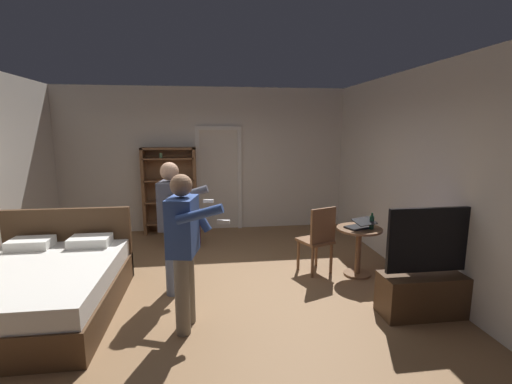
{
  "coord_description": "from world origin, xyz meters",
  "views": [
    {
      "loc": [
        0.06,
        -4.36,
        2.09
      ],
      "look_at": [
        0.67,
        0.16,
        1.27
      ],
      "focal_mm": 25.11,
      "sensor_mm": 36.0,
      "label": 1
    }
  ],
  "objects_px": {
    "laptop": "(360,225)",
    "bottle_on_table": "(372,222)",
    "wooden_chair": "(318,237)",
    "person_blue_shirt": "(184,242)",
    "tv_flatscreen": "(436,284)",
    "bookshelf": "(170,187)",
    "side_table": "(359,243)",
    "person_striped_shirt": "(172,219)",
    "suitcase_dark": "(185,236)",
    "bed": "(40,288)"
  },
  "relations": [
    {
      "from": "laptop",
      "to": "bottle_on_table",
      "type": "xyz_separation_m",
      "value": [
        0.15,
        -0.04,
        0.05
      ]
    },
    {
      "from": "wooden_chair",
      "to": "person_blue_shirt",
      "type": "distance_m",
      "value": 2.22
    },
    {
      "from": "tv_flatscreen",
      "to": "bookshelf",
      "type": "bearing_deg",
      "value": 131.5
    },
    {
      "from": "tv_flatscreen",
      "to": "bottle_on_table",
      "type": "xyz_separation_m",
      "value": [
        -0.28,
        1.08,
        0.45
      ]
    },
    {
      "from": "bookshelf",
      "to": "bottle_on_table",
      "type": "distance_m",
      "value": 4.0
    },
    {
      "from": "bookshelf",
      "to": "bottle_on_table",
      "type": "bearing_deg",
      "value": -41.22
    },
    {
      "from": "side_table",
      "to": "person_blue_shirt",
      "type": "distance_m",
      "value": 2.64
    },
    {
      "from": "tv_flatscreen",
      "to": "laptop",
      "type": "height_order",
      "value": "tv_flatscreen"
    },
    {
      "from": "tv_flatscreen",
      "to": "side_table",
      "type": "relative_size",
      "value": 1.8
    },
    {
      "from": "tv_flatscreen",
      "to": "person_striped_shirt",
      "type": "bearing_deg",
      "value": 161.77
    },
    {
      "from": "bookshelf",
      "to": "bottle_on_table",
      "type": "relative_size",
      "value": 7.46
    },
    {
      "from": "laptop",
      "to": "bookshelf",
      "type": "bearing_deg",
      "value": 137.73
    },
    {
      "from": "laptop",
      "to": "suitcase_dark",
      "type": "relative_size",
      "value": 0.76
    },
    {
      "from": "side_table",
      "to": "person_striped_shirt",
      "type": "height_order",
      "value": "person_striped_shirt"
    },
    {
      "from": "bed",
      "to": "laptop",
      "type": "relative_size",
      "value": 4.88
    },
    {
      "from": "laptop",
      "to": "wooden_chair",
      "type": "bearing_deg",
      "value": 161.48
    },
    {
      "from": "person_blue_shirt",
      "to": "laptop",
      "type": "bearing_deg",
      "value": 24.03
    },
    {
      "from": "bookshelf",
      "to": "person_striped_shirt",
      "type": "bearing_deg",
      "value": -83.63
    },
    {
      "from": "tv_flatscreen",
      "to": "wooden_chair",
      "type": "bearing_deg",
      "value": 126.7
    },
    {
      "from": "bed",
      "to": "person_blue_shirt",
      "type": "bearing_deg",
      "value": -17.84
    },
    {
      "from": "side_table",
      "to": "tv_flatscreen",
      "type": "bearing_deg",
      "value": -70.14
    },
    {
      "from": "bed",
      "to": "bookshelf",
      "type": "xyz_separation_m",
      "value": [
        1.16,
        3.1,
        0.63
      ]
    },
    {
      "from": "bookshelf",
      "to": "wooden_chair",
      "type": "bearing_deg",
      "value": -46.18
    },
    {
      "from": "bed",
      "to": "laptop",
      "type": "bearing_deg",
      "value": 7.25
    },
    {
      "from": "bed",
      "to": "bottle_on_table",
      "type": "relative_size",
      "value": 8.98
    },
    {
      "from": "bookshelf",
      "to": "laptop",
      "type": "relative_size",
      "value": 4.06
    },
    {
      "from": "bed",
      "to": "person_blue_shirt",
      "type": "relative_size",
      "value": 1.26
    },
    {
      "from": "bookshelf",
      "to": "person_striped_shirt",
      "type": "xyz_separation_m",
      "value": [
        0.3,
        -2.73,
        0.03
      ]
    },
    {
      "from": "person_blue_shirt",
      "to": "tv_flatscreen",
      "type": "bearing_deg",
      "value": -1.56
    },
    {
      "from": "bed",
      "to": "side_table",
      "type": "height_order",
      "value": "bed"
    },
    {
      "from": "tv_flatscreen",
      "to": "person_blue_shirt",
      "type": "xyz_separation_m",
      "value": [
        -2.78,
        0.08,
        0.59
      ]
    },
    {
      "from": "bed",
      "to": "laptop",
      "type": "distance_m",
      "value": 4.06
    },
    {
      "from": "suitcase_dark",
      "to": "bottle_on_table",
      "type": "bearing_deg",
      "value": -29.26
    },
    {
      "from": "tv_flatscreen",
      "to": "side_table",
      "type": "height_order",
      "value": "tv_flatscreen"
    },
    {
      "from": "bookshelf",
      "to": "person_blue_shirt",
      "type": "bearing_deg",
      "value": -82.05
    },
    {
      "from": "side_table",
      "to": "suitcase_dark",
      "type": "height_order",
      "value": "side_table"
    },
    {
      "from": "tv_flatscreen",
      "to": "laptop",
      "type": "bearing_deg",
      "value": 111.12
    },
    {
      "from": "side_table",
      "to": "bottle_on_table",
      "type": "relative_size",
      "value": 3.04
    },
    {
      "from": "bottle_on_table",
      "to": "laptop",
      "type": "bearing_deg",
      "value": 165.4
    },
    {
      "from": "bookshelf",
      "to": "person_blue_shirt",
      "type": "relative_size",
      "value": 1.05
    },
    {
      "from": "side_table",
      "to": "suitcase_dark",
      "type": "xyz_separation_m",
      "value": [
        -2.55,
        1.65,
        -0.29
      ]
    },
    {
      "from": "bookshelf",
      "to": "suitcase_dark",
      "type": "height_order",
      "value": "bookshelf"
    },
    {
      "from": "tv_flatscreen",
      "to": "laptop",
      "type": "relative_size",
      "value": 2.97
    },
    {
      "from": "laptop",
      "to": "wooden_chair",
      "type": "relative_size",
      "value": 0.43
    },
    {
      "from": "side_table",
      "to": "person_blue_shirt",
      "type": "bearing_deg",
      "value": -155.29
    },
    {
      "from": "bottle_on_table",
      "to": "suitcase_dark",
      "type": "xyz_separation_m",
      "value": [
        -2.69,
        1.73,
        -0.62
      ]
    },
    {
      "from": "person_blue_shirt",
      "to": "person_striped_shirt",
      "type": "xyz_separation_m",
      "value": [
        -0.2,
        0.91,
        0.02
      ]
    },
    {
      "from": "person_blue_shirt",
      "to": "person_striped_shirt",
      "type": "bearing_deg",
      "value": 102.65
    },
    {
      "from": "side_table",
      "to": "person_striped_shirt",
      "type": "bearing_deg",
      "value": -176.0
    },
    {
      "from": "bottle_on_table",
      "to": "person_blue_shirt",
      "type": "xyz_separation_m",
      "value": [
        -2.5,
        -1.0,
        0.14
      ]
    }
  ]
}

